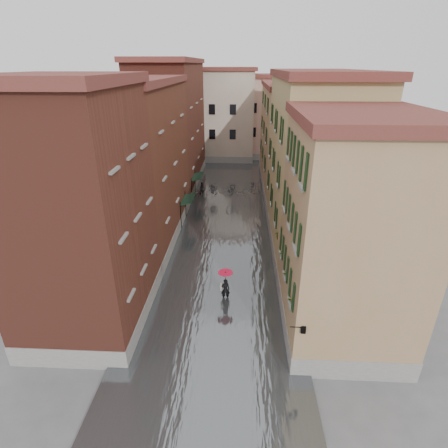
# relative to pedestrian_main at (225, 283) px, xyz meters

# --- Properties ---
(ground) EXTENTS (120.00, 120.00, 0.00)m
(ground) POSITION_rel_pedestrian_main_xyz_m (-0.55, 0.01, -1.28)
(ground) COLOR #57575A
(ground) RESTS_ON ground
(floodwater) EXTENTS (10.00, 60.00, 0.20)m
(floodwater) POSITION_rel_pedestrian_main_xyz_m (-0.55, 13.01, -1.18)
(floodwater) COLOR #4F5458
(floodwater) RESTS_ON ground
(building_left_near) EXTENTS (6.00, 8.00, 13.00)m
(building_left_near) POSITION_rel_pedestrian_main_xyz_m (-7.55, -1.99, 5.22)
(building_left_near) COLOR brown
(building_left_near) RESTS_ON ground
(building_left_mid) EXTENTS (6.00, 14.00, 12.50)m
(building_left_mid) POSITION_rel_pedestrian_main_xyz_m (-7.55, 9.01, 4.97)
(building_left_mid) COLOR #552C1B
(building_left_mid) RESTS_ON ground
(building_left_far) EXTENTS (6.00, 16.00, 14.00)m
(building_left_far) POSITION_rel_pedestrian_main_xyz_m (-7.55, 24.01, 5.72)
(building_left_far) COLOR brown
(building_left_far) RESTS_ON ground
(building_right_near) EXTENTS (6.00, 8.00, 11.50)m
(building_right_near) POSITION_rel_pedestrian_main_xyz_m (6.45, -1.99, 4.47)
(building_right_near) COLOR #96734D
(building_right_near) RESTS_ON ground
(building_right_mid) EXTENTS (6.00, 14.00, 13.00)m
(building_right_mid) POSITION_rel_pedestrian_main_xyz_m (6.45, 9.01, 5.22)
(building_right_mid) COLOR tan
(building_right_mid) RESTS_ON ground
(building_right_far) EXTENTS (6.00, 16.00, 11.50)m
(building_right_far) POSITION_rel_pedestrian_main_xyz_m (6.45, 24.01, 4.47)
(building_right_far) COLOR #96734D
(building_right_far) RESTS_ON ground
(building_end_cream) EXTENTS (12.00, 9.00, 13.00)m
(building_end_cream) POSITION_rel_pedestrian_main_xyz_m (-3.55, 38.01, 5.22)
(building_end_cream) COLOR beige
(building_end_cream) RESTS_ON ground
(building_end_pink) EXTENTS (10.00, 9.00, 12.00)m
(building_end_pink) POSITION_rel_pedestrian_main_xyz_m (5.45, 40.01, 4.72)
(building_end_pink) COLOR tan
(building_end_pink) RESTS_ON ground
(awning_near) EXTENTS (1.09, 2.86, 2.80)m
(awning_near) POSITION_rel_pedestrian_main_xyz_m (-4.04, 11.54, 1.18)
(awning_near) COLOR black
(awning_near) RESTS_ON ground
(awning_far) EXTENTS (1.09, 3.05, 2.80)m
(awning_far) POSITION_rel_pedestrian_main_xyz_m (-4.04, 18.75, 1.19)
(awning_far) COLOR black
(awning_far) RESTS_ON ground
(wall_lantern) EXTENTS (0.71, 0.22, 0.35)m
(wall_lantern) POSITION_rel_pedestrian_main_xyz_m (3.78, -5.99, 1.73)
(wall_lantern) COLOR black
(wall_lantern) RESTS_ON ground
(window_planters) EXTENTS (0.59, 8.16, 0.84)m
(window_planters) POSITION_rel_pedestrian_main_xyz_m (3.57, -0.68, 2.23)
(window_planters) COLOR brown
(window_planters) RESTS_ON ground
(pedestrian_main) EXTENTS (0.96, 0.96, 2.06)m
(pedestrian_main) POSITION_rel_pedestrian_main_xyz_m (0.00, 0.00, 0.00)
(pedestrian_main) COLOR black
(pedestrian_main) RESTS_ON ground
(pedestrian_far) EXTENTS (0.95, 0.84, 1.64)m
(pedestrian_far) POSITION_rel_pedestrian_main_xyz_m (-3.57, 19.40, -0.46)
(pedestrian_far) COLOR #232325
(pedestrian_far) RESTS_ON ground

